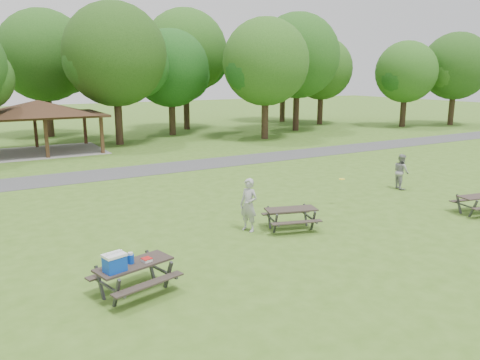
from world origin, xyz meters
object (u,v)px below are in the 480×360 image
Objects in this scene: picnic_table_near at (128,267)px; picnic_table_middle at (291,214)px; frisbee_catcher at (401,171)px; frisbee_thrower at (249,205)px.

picnic_table_middle is at bearing 18.23° from picnic_table_near.
picnic_table_middle is 8.69m from frisbee_catcher.
frisbee_thrower is at bearing 156.89° from picnic_table_middle.
picnic_table_middle is 1.13× the size of frisbee_thrower.
picnic_table_near is 7.10m from picnic_table_middle.
picnic_table_near reaches higher than picnic_table_middle.
frisbee_thrower is (-1.44, 0.61, 0.38)m from picnic_table_middle.
picnic_table_near is at bearing -83.26° from frisbee_thrower.
frisbee_thrower reaches higher than picnic_table_middle.
frisbee_catcher is (8.38, 2.28, 0.28)m from picnic_table_middle.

